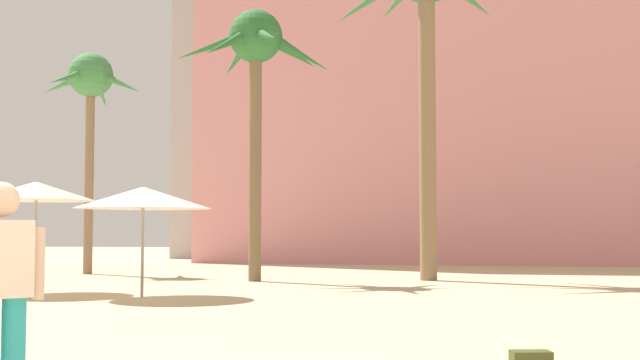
{
  "coord_description": "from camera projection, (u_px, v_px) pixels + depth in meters",
  "views": [
    {
      "loc": [
        2.21,
        -4.44,
        1.34
      ],
      "look_at": [
        -0.11,
        6.3,
        2.0
      ],
      "focal_mm": 47.44,
      "sensor_mm": 36.0,
      "label": 1
    }
  ],
  "objects": [
    {
      "name": "palm_tree_far_left",
      "position": [
        256.0,
        58.0,
        22.68
      ],
      "size": [
        4.21,
        3.86,
        7.29
      ],
      "color": "brown",
      "rests_on": "ground"
    },
    {
      "name": "cafe_umbrella_0",
      "position": [
        143.0,
        198.0,
        17.06
      ],
      "size": [
        2.76,
        2.76,
        2.23
      ],
      "color": "gray",
      "rests_on": "ground"
    },
    {
      "name": "palm_tree_right",
      "position": [
        427.0,
        3.0,
        23.19
      ],
      "size": [
        5.45,
        4.98,
        9.37
      ],
      "color": "#896B4C",
      "rests_on": "ground"
    },
    {
      "name": "palm_tree_left",
      "position": [
        90.0,
        89.0,
        26.45
      ],
      "size": [
        3.79,
        3.71,
        6.91
      ],
      "color": "#896B4C",
      "rests_on": "ground"
    },
    {
      "name": "hotel_pink",
      "position": [
        502.0,
        35.0,
        36.85
      ],
      "size": [
        25.28,
        8.53,
        19.75
      ],
      "primitive_type": "cube",
      "color": "pink",
      "rests_on": "ground"
    },
    {
      "name": "cafe_umbrella_3",
      "position": [
        36.0,
        191.0,
        18.12
      ],
      "size": [
        2.53,
        2.53,
        2.39
      ],
      "color": "gray",
      "rests_on": "ground"
    }
  ]
}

